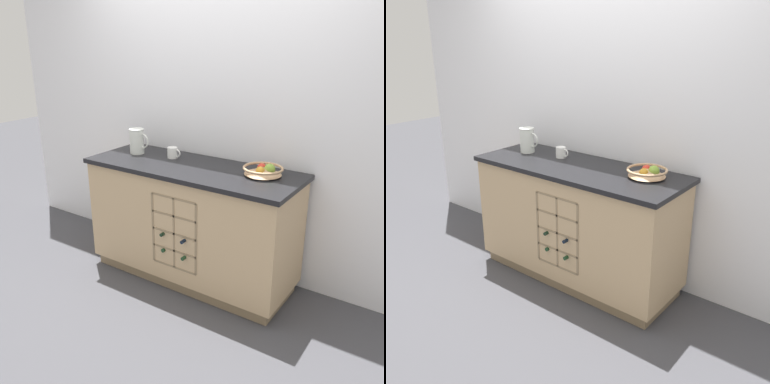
# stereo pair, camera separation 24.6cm
# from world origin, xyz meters

# --- Properties ---
(ground_plane) EXTENTS (14.00, 14.00, 0.00)m
(ground_plane) POSITION_xyz_m (0.00, 0.00, 0.00)
(ground_plane) COLOR #424247
(back_wall) EXTENTS (4.40, 0.06, 2.55)m
(back_wall) POSITION_xyz_m (0.00, 0.36, 1.27)
(back_wall) COLOR white
(back_wall) RESTS_ON ground_plane
(kitchen_island) EXTENTS (1.66, 0.64, 0.94)m
(kitchen_island) POSITION_xyz_m (0.00, -0.00, 0.48)
(kitchen_island) COLOR #8B7354
(kitchen_island) RESTS_ON ground_plane
(fruit_bowl) EXTENTS (0.28, 0.28, 0.09)m
(fruit_bowl) POSITION_xyz_m (0.53, 0.09, 0.98)
(fruit_bowl) COLOR tan
(fruit_bowl) RESTS_ON kitchen_island
(white_pitcher) EXTENTS (0.18, 0.12, 0.20)m
(white_pitcher) POSITION_xyz_m (-0.57, 0.05, 1.04)
(white_pitcher) COLOR silver
(white_pitcher) RESTS_ON kitchen_island
(ceramic_mug) EXTENTS (0.12, 0.08, 0.09)m
(ceramic_mug) POSITION_xyz_m (-0.25, 0.10, 0.98)
(ceramic_mug) COLOR white
(ceramic_mug) RESTS_ON kitchen_island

